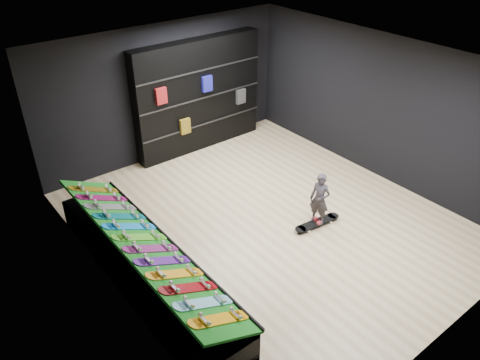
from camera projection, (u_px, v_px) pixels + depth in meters
floor at (267, 221)px, 8.79m from camera, size 6.00×7.00×0.01m
ceiling at (273, 65)px, 7.21m from camera, size 6.00×7.00×0.01m
wall_back at (165, 92)px, 10.34m from camera, size 6.00×0.02×3.00m
wall_front at (461, 258)px, 5.67m from camera, size 6.00×0.02×3.00m
wall_left at (106, 214)px, 6.42m from camera, size 0.02×7.00×3.00m
wall_right at (380, 108)px, 9.58m from camera, size 0.02×7.00×3.00m
display_rack at (145, 269)px, 7.32m from camera, size 0.90×4.50×0.50m
turf_ramp at (145, 244)px, 7.10m from camera, size 0.92×4.50×0.46m
back_shelving at (198, 96)px, 10.72m from camera, size 3.22×0.38×2.57m
floor_skateboard at (317, 224)px, 8.64m from camera, size 1.00×0.33×0.09m
child at (319, 208)px, 8.46m from camera, size 0.23×0.27×0.60m
display_board_0 at (219, 319)px, 5.83m from camera, size 0.93×0.22×0.50m
display_board_1 at (204, 303)px, 6.06m from camera, size 0.93×0.22×0.50m
display_board_2 at (189, 288)px, 6.29m from camera, size 0.93×0.22×0.50m
display_board_3 at (176, 274)px, 6.52m from camera, size 0.93×0.22×0.50m
display_board_4 at (163, 261)px, 6.75m from camera, size 0.93×0.22×0.50m
display_board_5 at (151, 249)px, 6.98m from camera, size 0.93×0.22×0.50m
display_board_6 at (140, 237)px, 7.21m from camera, size 0.93×0.22×0.50m
display_board_7 at (130, 226)px, 7.44m from camera, size 0.93×0.22×0.50m
display_board_8 at (120, 216)px, 7.67m from camera, size 0.93×0.22×0.50m
display_board_9 at (111, 207)px, 7.90m from camera, size 0.93×0.22×0.50m
display_board_10 at (102, 198)px, 8.13m from camera, size 0.93×0.22×0.50m
display_board_11 at (94, 189)px, 8.36m from camera, size 0.93×0.22×0.50m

